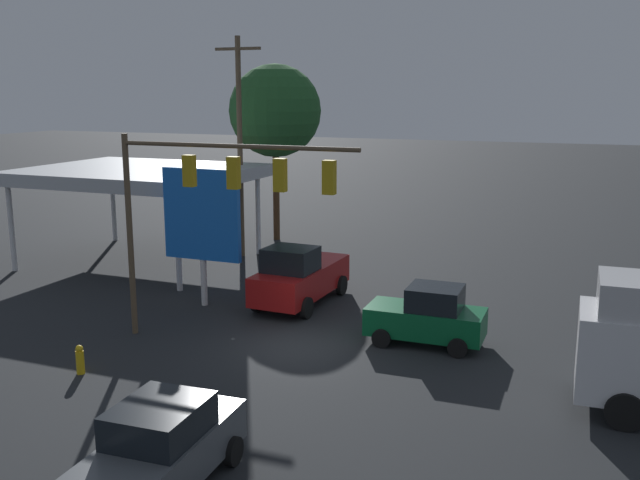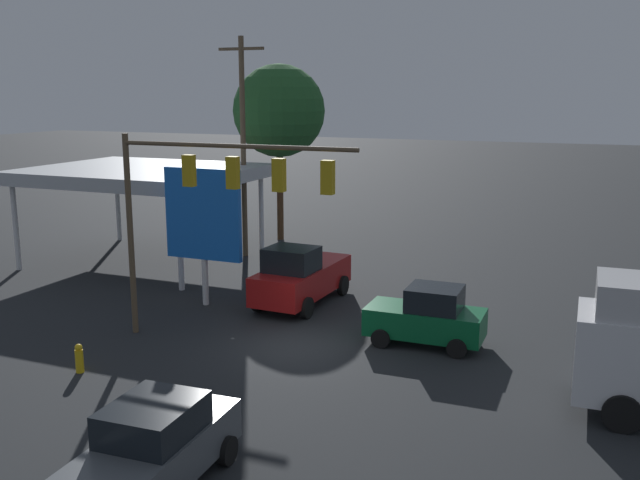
{
  "view_description": "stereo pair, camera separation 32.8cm",
  "coord_description": "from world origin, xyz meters",
  "px_view_note": "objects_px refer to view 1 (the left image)",
  "views": [
    {
      "loc": [
        -8.82,
        20.07,
        8.16
      ],
      "look_at": [
        0.0,
        -2.0,
        3.18
      ],
      "focal_mm": 40.0,
      "sensor_mm": 36.0,
      "label": 1
    },
    {
      "loc": [
        -9.13,
        19.95,
        8.16
      ],
      "look_at": [
        0.0,
        -2.0,
        3.18
      ],
      "focal_mm": 40.0,
      "sensor_mm": 36.0,
      "label": 2
    }
  ],
  "objects_px": {
    "street_tree": "(275,111)",
    "fire_hydrant": "(80,359)",
    "price_sign": "(202,217)",
    "pickup_parked": "(299,276)",
    "sedan_far": "(161,449)",
    "utility_pole": "(240,143)",
    "traffic_signal_assembly": "(215,188)",
    "hatchback_crossing": "(428,316)"
  },
  "relations": [
    {
      "from": "sedan_far",
      "to": "pickup_parked",
      "type": "distance_m",
      "value": 13.52
    },
    {
      "from": "pickup_parked",
      "to": "fire_hydrant",
      "type": "xyz_separation_m",
      "value": [
        3.19,
        8.83,
        -0.67
      ]
    },
    {
      "from": "pickup_parked",
      "to": "price_sign",
      "type": "bearing_deg",
      "value": -64.01
    },
    {
      "from": "hatchback_crossing",
      "to": "fire_hydrant",
      "type": "bearing_deg",
      "value": 34.48
    },
    {
      "from": "utility_pole",
      "to": "sedan_far",
      "type": "xyz_separation_m",
      "value": [
        -8.62,
        19.82,
        -4.7
      ]
    },
    {
      "from": "traffic_signal_assembly",
      "to": "sedan_far",
      "type": "height_order",
      "value": "traffic_signal_assembly"
    },
    {
      "from": "hatchback_crossing",
      "to": "traffic_signal_assembly",
      "type": "bearing_deg",
      "value": 22.05
    },
    {
      "from": "street_tree",
      "to": "fire_hydrant",
      "type": "bearing_deg",
      "value": 98.4
    },
    {
      "from": "price_sign",
      "to": "street_tree",
      "type": "height_order",
      "value": "street_tree"
    },
    {
      "from": "price_sign",
      "to": "sedan_far",
      "type": "bearing_deg",
      "value": 117.05
    },
    {
      "from": "pickup_parked",
      "to": "fire_hydrant",
      "type": "height_order",
      "value": "pickup_parked"
    },
    {
      "from": "price_sign",
      "to": "hatchback_crossing",
      "type": "xyz_separation_m",
      "value": [
        -9.05,
        1.07,
        -2.54
      ]
    },
    {
      "from": "sedan_far",
      "to": "price_sign",
      "type": "bearing_deg",
      "value": -155.43
    },
    {
      "from": "utility_pole",
      "to": "sedan_far",
      "type": "relative_size",
      "value": 2.4
    },
    {
      "from": "price_sign",
      "to": "street_tree",
      "type": "relative_size",
      "value": 0.55
    },
    {
      "from": "fire_hydrant",
      "to": "hatchback_crossing",
      "type": "bearing_deg",
      "value": -144.74
    },
    {
      "from": "fire_hydrant",
      "to": "pickup_parked",
      "type": "bearing_deg",
      "value": -109.88
    },
    {
      "from": "hatchback_crossing",
      "to": "fire_hydrant",
      "type": "relative_size",
      "value": 4.34
    },
    {
      "from": "price_sign",
      "to": "fire_hydrant",
      "type": "distance_m",
      "value": 7.95
    },
    {
      "from": "street_tree",
      "to": "sedan_far",
      "type": "bearing_deg",
      "value": 109.9
    },
    {
      "from": "street_tree",
      "to": "fire_hydrant",
      "type": "relative_size",
      "value": 10.92
    },
    {
      "from": "price_sign",
      "to": "pickup_parked",
      "type": "bearing_deg",
      "value": -156.19
    },
    {
      "from": "price_sign",
      "to": "utility_pole",
      "type": "bearing_deg",
      "value": -72.03
    },
    {
      "from": "pickup_parked",
      "to": "hatchback_crossing",
      "type": "xyz_separation_m",
      "value": [
        -5.69,
        2.55,
        -0.16
      ]
    },
    {
      "from": "utility_pole",
      "to": "fire_hydrant",
      "type": "bearing_deg",
      "value": 100.26
    },
    {
      "from": "sedan_far",
      "to": "fire_hydrant",
      "type": "xyz_separation_m",
      "value": [
        5.83,
        -4.43,
        -0.51
      ]
    },
    {
      "from": "pickup_parked",
      "to": "hatchback_crossing",
      "type": "height_order",
      "value": "pickup_parked"
    },
    {
      "from": "traffic_signal_assembly",
      "to": "price_sign",
      "type": "relative_size",
      "value": 1.54
    },
    {
      "from": "price_sign",
      "to": "hatchback_crossing",
      "type": "height_order",
      "value": "price_sign"
    },
    {
      "from": "price_sign",
      "to": "pickup_parked",
      "type": "distance_m",
      "value": 4.38
    },
    {
      "from": "price_sign",
      "to": "hatchback_crossing",
      "type": "distance_m",
      "value": 9.46
    },
    {
      "from": "price_sign",
      "to": "sedan_far",
      "type": "distance_m",
      "value": 13.45
    },
    {
      "from": "traffic_signal_assembly",
      "to": "hatchback_crossing",
      "type": "height_order",
      "value": "traffic_signal_assembly"
    },
    {
      "from": "traffic_signal_assembly",
      "to": "utility_pole",
      "type": "xyz_separation_m",
      "value": [
        5.39,
        -11.76,
        0.48
      ]
    },
    {
      "from": "utility_pole",
      "to": "price_sign",
      "type": "height_order",
      "value": "utility_pole"
    },
    {
      "from": "sedan_far",
      "to": "street_tree",
      "type": "bearing_deg",
      "value": -162.59
    },
    {
      "from": "utility_pole",
      "to": "pickup_parked",
      "type": "height_order",
      "value": "utility_pole"
    },
    {
      "from": "hatchback_crossing",
      "to": "sedan_far",
      "type": "bearing_deg",
      "value": 73.34
    },
    {
      "from": "traffic_signal_assembly",
      "to": "hatchback_crossing",
      "type": "xyz_separation_m",
      "value": [
        -6.28,
        -2.64,
        -4.23
      ]
    },
    {
      "from": "traffic_signal_assembly",
      "to": "fire_hydrant",
      "type": "bearing_deg",
      "value": 54.43
    },
    {
      "from": "traffic_signal_assembly",
      "to": "price_sign",
      "type": "height_order",
      "value": "traffic_signal_assembly"
    },
    {
      "from": "fire_hydrant",
      "to": "street_tree",
      "type": "bearing_deg",
      "value": -81.6
    }
  ]
}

